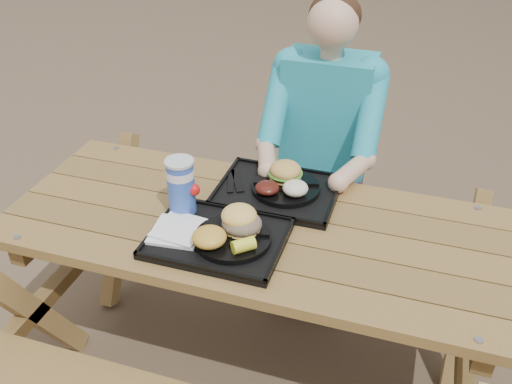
% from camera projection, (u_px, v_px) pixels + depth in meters
% --- Properties ---
extents(ground, '(60.00, 60.00, 0.00)m').
position_uv_depth(ground, '(256.00, 365.00, 2.43)').
color(ground, '#999999').
rests_on(ground, ground).
extents(picnic_table, '(1.80, 1.49, 0.75)m').
position_uv_depth(picnic_table, '(256.00, 300.00, 2.22)').
color(picnic_table, '#999999').
rests_on(picnic_table, ground).
extents(tray_near, '(0.45, 0.35, 0.02)m').
position_uv_depth(tray_near, '(218.00, 239.00, 1.93)').
color(tray_near, black).
rests_on(tray_near, picnic_table).
extents(tray_far, '(0.45, 0.35, 0.02)m').
position_uv_depth(tray_far, '(277.00, 192.00, 2.17)').
color(tray_far, black).
rests_on(tray_far, picnic_table).
extents(plate_near, '(0.26, 0.26, 0.02)m').
position_uv_depth(plate_near, '(233.00, 238.00, 1.90)').
color(plate_near, black).
rests_on(plate_near, tray_near).
extents(plate_far, '(0.26, 0.26, 0.02)m').
position_uv_depth(plate_far, '(286.00, 188.00, 2.16)').
color(plate_far, black).
rests_on(plate_far, tray_far).
extents(napkin_stack, '(0.19, 0.19, 0.02)m').
position_uv_depth(napkin_stack, '(177.00, 230.00, 1.93)').
color(napkin_stack, white).
rests_on(napkin_stack, tray_near).
extents(soda_cup, '(0.10, 0.10, 0.20)m').
position_uv_depth(soda_cup, '(181.00, 187.00, 2.00)').
color(soda_cup, '#163EA7').
rests_on(soda_cup, tray_near).
extents(condiment_bbq, '(0.05, 0.05, 0.03)m').
position_uv_depth(condiment_bbq, '(233.00, 213.00, 2.01)').
color(condiment_bbq, '#341005').
rests_on(condiment_bbq, tray_near).
extents(condiment_mustard, '(0.04, 0.04, 0.03)m').
position_uv_depth(condiment_mustard, '(246.00, 214.00, 2.01)').
color(condiment_mustard, yellow).
rests_on(condiment_mustard, tray_near).
extents(sandwich, '(0.13, 0.13, 0.13)m').
position_uv_depth(sandwich, '(242.00, 214.00, 1.88)').
color(sandwich, '#F7C157').
rests_on(sandwich, plate_near).
extents(mac_cheese, '(0.11, 0.11, 0.06)m').
position_uv_depth(mac_cheese, '(209.00, 237.00, 1.84)').
color(mac_cheese, gold).
rests_on(mac_cheese, plate_near).
extents(corn_cob, '(0.11, 0.11, 0.04)m').
position_uv_depth(corn_cob, '(244.00, 245.00, 1.81)').
color(corn_cob, yellow).
rests_on(corn_cob, plate_near).
extents(cutlery_far, '(0.10, 0.16, 0.01)m').
position_uv_depth(cutlery_far, '(237.00, 181.00, 2.21)').
color(cutlery_far, black).
rests_on(cutlery_far, tray_far).
extents(burger, '(0.12, 0.12, 0.11)m').
position_uv_depth(burger, '(286.00, 166.00, 2.17)').
color(burger, gold).
rests_on(burger, plate_far).
extents(baked_beans, '(0.09, 0.09, 0.04)m').
position_uv_depth(baked_beans, '(267.00, 188.00, 2.10)').
color(baked_beans, '#49150E').
rests_on(baked_beans, plate_far).
extents(potato_salad, '(0.09, 0.09, 0.05)m').
position_uv_depth(potato_salad, '(295.00, 188.00, 2.09)').
color(potato_salad, beige).
rests_on(potato_salad, plate_far).
extents(diner, '(0.48, 0.84, 1.28)m').
position_uv_depth(diner, '(323.00, 160.00, 2.62)').
color(diner, teal).
rests_on(diner, ground).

